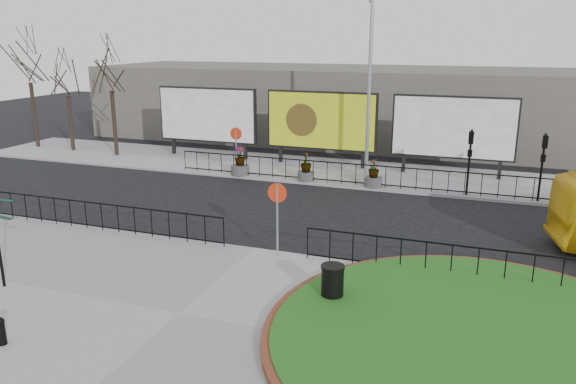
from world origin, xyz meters
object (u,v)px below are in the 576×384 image
at_px(billboard_mid, 321,121).
at_px(planter_c, 373,176).
at_px(lamp_post, 369,84).
at_px(bollard, 1,330).
at_px(planter_a, 240,164).
at_px(planter_b, 306,169).
at_px(litter_bin, 332,284).

xyz_separation_m(billboard_mid, planter_c, (3.70, -3.57, -1.96)).
bearing_deg(billboard_mid, lamp_post, -33.25).
distance_m(bollard, planter_a, 17.23).
xyz_separation_m(lamp_post, bollard, (-4.63, -18.75, -4.33)).
bearing_deg(bollard, lamp_post, 76.12).
bearing_deg(planter_b, billboard_mid, 94.80).
bearing_deg(litter_bin, billboard_mid, 107.64).
xyz_separation_m(lamp_post, planter_a, (-6.31, -1.60, -4.15)).
bearing_deg(planter_b, lamp_post, 30.58).
height_order(lamp_post, planter_b, lamp_post).
bearing_deg(lamp_post, billboard_mid, 146.75).
bearing_deg(planter_c, billboard_mid, 136.01).
bearing_deg(planter_b, litter_bin, -68.94).
bearing_deg(bollard, planter_a, 95.59).
relative_size(bollard, planter_c, 0.50).
relative_size(bollard, planter_a, 0.47).
distance_m(planter_a, planter_c, 7.00).
bearing_deg(billboard_mid, planter_b, -85.20).
xyz_separation_m(litter_bin, planter_b, (-4.79, 12.45, 0.05)).
relative_size(billboard_mid, planter_b, 4.27).
bearing_deg(billboard_mid, planter_c, -43.99).
xyz_separation_m(planter_a, planter_b, (3.60, 0.00, 0.04)).
height_order(planter_b, planter_c, planter_b).
distance_m(billboard_mid, bollard, 20.89).
relative_size(planter_b, planter_c, 1.05).
xyz_separation_m(bollard, litter_bin, (6.72, 4.71, 0.16)).
distance_m(billboard_mid, planter_b, 4.05).
relative_size(planter_a, planter_c, 1.08).
distance_m(litter_bin, planter_a, 15.01).
distance_m(billboard_mid, planter_c, 5.50).
xyz_separation_m(lamp_post, planter_b, (-2.71, -1.60, -4.11)).
height_order(litter_bin, planter_b, planter_b).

